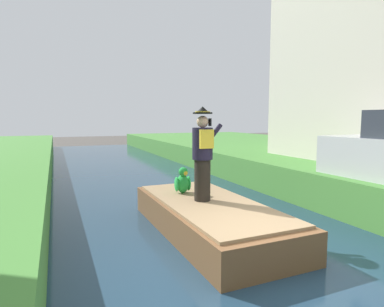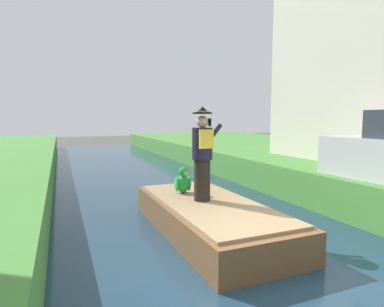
{
  "view_description": "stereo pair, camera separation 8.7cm",
  "coord_description": "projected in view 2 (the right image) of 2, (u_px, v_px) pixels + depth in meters",
  "views": [
    {
      "loc": [
        -2.73,
        -3.65,
        2.33
      ],
      "look_at": [
        -0.15,
        2.45,
        1.61
      ],
      "focal_mm": 30.35,
      "sensor_mm": 36.0,
      "label": 1
    },
    {
      "loc": [
        -2.65,
        -3.68,
        2.33
      ],
      "look_at": [
        -0.15,
        2.45,
        1.61
      ],
      "focal_mm": 30.35,
      "sensor_mm": 36.0,
      "label": 2
    }
  ],
  "objects": [
    {
      "name": "person_pirate",
      "position": [
        203.0,
        154.0,
        6.33
      ],
      "size": [
        0.61,
        0.42,
        1.85
      ],
      "rotation": [
        0.0,
        0.0,
        -0.03
      ],
      "color": "black",
      "rests_on": "boat"
    },
    {
      "name": "parrot_plush",
      "position": [
        183.0,
        182.0,
        7.05
      ],
      "size": [
        0.36,
        0.35,
        0.57
      ],
      "color": "green",
      "rests_on": "boat"
    },
    {
      "name": "canal_water",
      "position": [
        266.0,
        279.0,
        4.63
      ],
      "size": [
        5.83,
        48.0,
        0.1
      ],
      "primitive_type": "cube",
      "color": "#1E384C",
      "rests_on": "ground"
    },
    {
      "name": "boat",
      "position": [
        209.0,
        217.0,
        6.37
      ],
      "size": [
        1.87,
        4.23,
        0.61
      ],
      "color": "brown",
      "rests_on": "canal_water"
    },
    {
      "name": "ground_plane",
      "position": [
        266.0,
        282.0,
        4.64
      ],
      "size": [
        80.0,
        80.0,
        0.0
      ],
      "primitive_type": "plane",
      "color": "#4C4742"
    }
  ]
}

